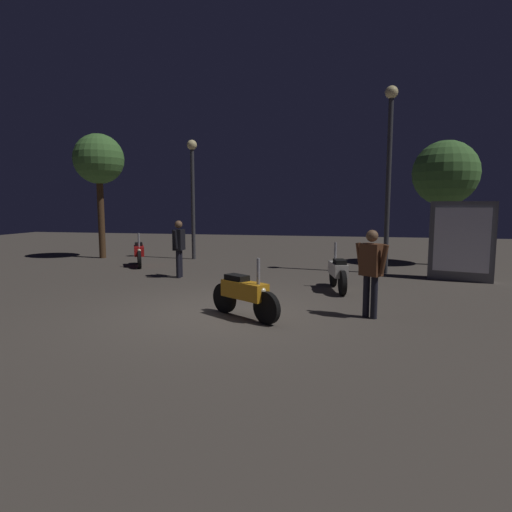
# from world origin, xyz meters

# --- Properties ---
(ground_plane) EXTENTS (40.00, 40.00, 0.00)m
(ground_plane) POSITION_xyz_m (0.00, 0.00, 0.00)
(ground_plane) COLOR #4C443D
(motorcycle_orange_foreground) EXTENTS (1.44, 1.01, 1.11)m
(motorcycle_orange_foreground) POSITION_xyz_m (0.59, -0.28, 0.44)
(motorcycle_orange_foreground) COLOR black
(motorcycle_orange_foreground) RESTS_ON ground_plane
(motorcycle_white_parked_left) EXTENTS (0.50, 1.64, 1.11)m
(motorcycle_white_parked_left) POSITION_xyz_m (2.17, 2.58, 0.44)
(motorcycle_white_parked_left) COLOR black
(motorcycle_white_parked_left) RESTS_ON ground_plane
(motorcycle_red_parked_right) EXTENTS (0.87, 1.51, 1.11)m
(motorcycle_red_parked_right) POSITION_xyz_m (-4.29, 5.33, 0.44)
(motorcycle_red_parked_right) COLOR black
(motorcycle_red_parked_right) RESTS_ON ground_plane
(person_rider_beside) EXTENTS (0.24, 0.66, 1.58)m
(person_rider_beside) POSITION_xyz_m (-2.16, 3.52, 0.93)
(person_rider_beside) COLOR black
(person_rider_beside) RESTS_ON ground_plane
(person_bystander_far) EXTENTS (0.59, 0.45, 1.58)m
(person_bystander_far) POSITION_xyz_m (2.79, 0.20, 0.93)
(person_bystander_far) COLOR black
(person_bystander_far) RESTS_ON ground_plane
(streetlamp_near) EXTENTS (0.36, 0.36, 4.32)m
(streetlamp_near) POSITION_xyz_m (-3.17, 7.45, 2.80)
(streetlamp_near) COLOR #38383D
(streetlamp_near) RESTS_ON ground_plane
(streetlamp_far) EXTENTS (0.36, 0.36, 5.32)m
(streetlamp_far) POSITION_xyz_m (3.49, 5.44, 3.35)
(streetlamp_far) COLOR #38383D
(streetlamp_far) RESTS_ON ground_plane
(tree_left_bg) EXTENTS (2.11, 2.11, 4.09)m
(tree_left_bg) POSITION_xyz_m (5.48, 7.67, 3.01)
(tree_left_bg) COLOR #4C331E
(tree_left_bg) RESTS_ON ground_plane
(tree_center_bg) EXTENTS (1.83, 1.83, 4.60)m
(tree_center_bg) POSITION_xyz_m (-6.66, 7.05, 3.62)
(tree_center_bg) COLOR #4C331E
(tree_center_bg) RESTS_ON ground_plane
(kiosk_billboard) EXTENTS (1.68, 0.94, 2.10)m
(kiosk_billboard) POSITION_xyz_m (5.36, 4.69, 1.05)
(kiosk_billboard) COLOR #595960
(kiosk_billboard) RESTS_ON ground_plane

